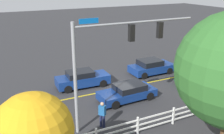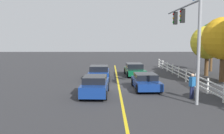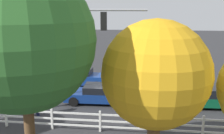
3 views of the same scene
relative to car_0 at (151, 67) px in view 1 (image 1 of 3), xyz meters
The scene contains 10 objects.
ground_plane 4.80m from the car_0, 22.35° to the left, with size 120.00×120.00×0.00m, color #2D2D30.
lane_center_stripe 1.97m from the car_0, 77.70° to the left, with size 28.00×0.16×0.01m, color gold.
signal_assembly 10.43m from the car_0, 41.18° to the left, with size 8.03×0.38×6.66m.
car_0 is the anchor object (origin of this frame).
car_1 6.21m from the car_0, 38.99° to the left, with size 4.37×2.03×1.24m.
car_2 4.69m from the car_0, 126.98° to the left, with size 4.68×2.10×1.33m.
car_3 6.98m from the car_0, ahead, with size 4.49×1.97×1.41m.
pedestrian 10.40m from the car_0, 38.92° to the left, with size 0.45×0.48×1.69m.
white_rail_fence 8.29m from the car_0, 80.32° to the left, with size 26.10×0.10×1.15m.
tree_1 16.72m from the car_0, 39.91° to the left, with size 3.00×3.00×4.85m.
Camera 1 is at (9.30, 17.27, 8.61)m, focal length 41.20 mm.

